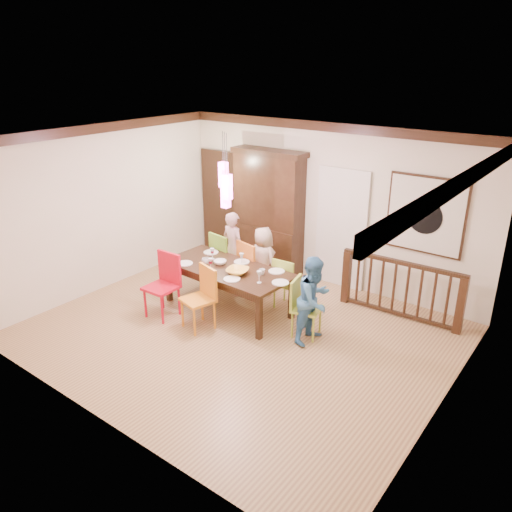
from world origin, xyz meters
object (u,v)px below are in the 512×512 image
Objects in this scene: dining_table at (228,272)px; chair_end_right at (307,304)px; balustrade at (400,288)px; person_far_left at (233,248)px; person_end_right at (314,300)px; chair_far_left at (227,255)px; person_far_mid at (263,260)px; china_hutch at (269,211)px.

chair_end_right is (1.48, 0.06, -0.15)m from dining_table.
person_far_left is at bearing -171.54° from balustrade.
person_far_left reaches higher than person_end_right.
chair_far_left is at bearing 60.00° from chair_end_right.
chair_far_left is 1.13× the size of chair_end_right.
person_end_right is at bearing -123.99° from chair_end_right.
person_far_mid reaches higher than balustrade.
balustrade is at bearing -152.49° from person_far_mid.
dining_table is at bearing 99.07° from person_far_mid.
person_far_mid is (0.70, 0.15, 0.02)m from chair_far_left.
balustrade is 3.03m from person_far_left.
person_far_left is at bearing 12.63° from person_far_mid.
person_end_right is at bearing 2.67° from dining_table.
person_far_mid is (-1.41, 0.82, 0.09)m from chair_end_right.
chair_far_left is at bearing -98.05° from china_hutch.
person_far_left is (-0.61, 0.90, 0.01)m from dining_table.
chair_far_left is 0.84× the size of person_far_mid.
chair_end_right is 0.66× the size of person_far_left.
chair_end_right is at bearing 5.09° from dining_table.
chair_far_left is at bearing 92.06° from person_far_left.
chair_far_left is 0.75× the size of person_far_left.
chair_far_left is 1.23m from china_hutch.
person_far_left is (0.02, 0.16, 0.09)m from chair_far_left.
chair_far_left is at bearing -168.63° from balustrade.
person_far_left is 1.03× the size of person_end_right.
chair_end_right is 0.68× the size of person_end_right.
balustrade is 2.36m from person_far_mid.
chair_far_left is 0.19m from person_far_left.
china_hutch is (-0.48, 1.80, 0.51)m from dining_table.
china_hutch is at bearing 170.78° from balustrade.
chair_end_right is 2.70m from china_hutch.
chair_end_right is 0.45× the size of balustrade.
balustrade reaches higher than dining_table.
dining_table is 2.16× the size of chair_far_left.
chair_end_right is at bearing 170.94° from chair_far_left.
person_end_right is at bearing 163.99° from person_far_mid.
balustrade is (0.88, 1.39, -0.02)m from chair_end_right.
chair_far_left reaches higher than dining_table.
china_hutch is 2.82m from person_end_right.
china_hutch reaches higher than balustrade.
person_far_mid is 0.91× the size of person_end_right.
dining_table is 1.63m from person_end_right.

